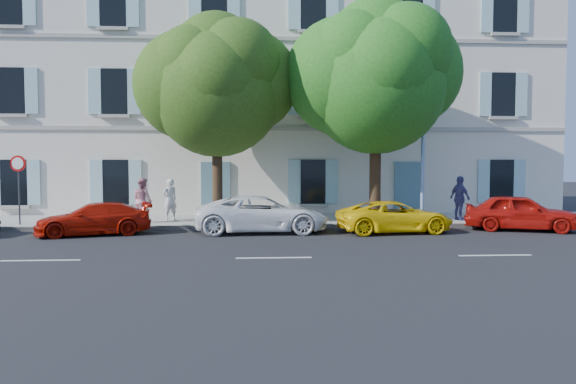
{
  "coord_description": "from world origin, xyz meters",
  "views": [
    {
      "loc": [
        -0.57,
        -18.66,
        2.58
      ],
      "look_at": [
        0.76,
        2.0,
        1.4
      ],
      "focal_mm": 35.0,
      "sensor_mm": 36.0,
      "label": 1
    }
  ],
  "objects": [
    {
      "name": "kerb",
      "position": [
        0.0,
        2.28,
        0.08
      ],
      "size": [
        36.0,
        0.16,
        0.16
      ],
      "primitive_type": "cube",
      "color": "#9E998E",
      "rests_on": "ground"
    },
    {
      "name": "road_sign",
      "position": [
        -9.31,
        2.96,
        2.03
      ],
      "size": [
        0.6,
        0.11,
        2.61
      ],
      "color": "#383A3D",
      "rests_on": "sidewalk"
    },
    {
      "name": "sidewalk",
      "position": [
        0.0,
        4.45,
        0.07
      ],
      "size": [
        36.0,
        4.5,
        0.15
      ],
      "primitive_type": "cube",
      "color": "#A09E96",
      "rests_on": "ground"
    },
    {
      "name": "tree_right",
      "position": [
        4.22,
        2.88,
        5.51
      ],
      "size": [
        5.42,
        5.42,
        8.36
      ],
      "color": "#3A2819",
      "rests_on": "sidewalk"
    },
    {
      "name": "car_white_coupe",
      "position": [
        -0.22,
        1.23,
        0.66
      ],
      "size": [
        4.82,
        2.32,
        1.32
      ],
      "primitive_type": "imported",
      "rotation": [
        0.0,
        0.0,
        1.6
      ],
      "color": "white",
      "rests_on": "ground"
    },
    {
      "name": "car_red_hatchback",
      "position": [
        9.23,
        1.18,
        0.67
      ],
      "size": [
        4.23,
        2.8,
        1.34
      ],
      "primitive_type": "imported",
      "rotation": [
        0.0,
        0.0,
        1.23
      ],
      "color": "#A4100A",
      "rests_on": "ground"
    },
    {
      "name": "car_yellow_supercar",
      "position": [
        4.5,
        0.88,
        0.57
      ],
      "size": [
        4.26,
        2.33,
        1.13
      ],
      "primitive_type": "imported",
      "rotation": [
        0.0,
        0.0,
        1.68
      ],
      "color": "yellow",
      "rests_on": "ground"
    },
    {
      "name": "building",
      "position": [
        0.0,
        10.2,
        6.0
      ],
      "size": [
        28.0,
        7.0,
        12.0
      ],
      "primitive_type": "cube",
      "color": "beige",
      "rests_on": "ground"
    },
    {
      "name": "street_lamp",
      "position": [
        6.13,
        2.84,
        4.32
      ],
      "size": [
        0.24,
        1.56,
        7.36
      ],
      "color": "#7293BF",
      "rests_on": "sidewalk"
    },
    {
      "name": "car_red_coupe",
      "position": [
        -6.01,
        0.94,
        0.56
      ],
      "size": [
        4.13,
        2.53,
        1.12
      ],
      "primitive_type": "imported",
      "rotation": [
        0.0,
        0.0,
        4.98
      ],
      "color": "#A61104",
      "rests_on": "ground"
    },
    {
      "name": "tree_left",
      "position": [
        -1.92,
        3.42,
        5.23
      ],
      "size": [
        5.09,
        5.09,
        7.89
      ],
      "color": "#3A2819",
      "rests_on": "sidewalk"
    },
    {
      "name": "ground",
      "position": [
        0.0,
        0.0,
        0.0
      ],
      "size": [
        90.0,
        90.0,
        0.0
      ],
      "primitive_type": "plane",
      "color": "black"
    },
    {
      "name": "pedestrian_a",
      "position": [
        -3.89,
        4.25,
        0.99
      ],
      "size": [
        0.73,
        0.69,
        1.68
      ],
      "primitive_type": "imported",
      "rotation": [
        0.0,
        0.0,
        3.78
      ],
      "color": "silver",
      "rests_on": "sidewalk"
    },
    {
      "name": "pedestrian_c",
      "position": [
        7.8,
        3.39,
        1.05
      ],
      "size": [
        0.78,
        1.14,
        1.79
      ],
      "primitive_type": "imported",
      "rotation": [
        0.0,
        0.0,
        1.94
      ],
      "color": "#4B4A88",
      "rests_on": "sidewalk"
    },
    {
      "name": "pedestrian_b",
      "position": [
        -4.83,
        3.45,
        1.02
      ],
      "size": [
        1.07,
        1.07,
        1.75
      ],
      "primitive_type": "imported",
      "rotation": [
        0.0,
        0.0,
        2.36
      ],
      "color": "#C77F8D",
      "rests_on": "sidewalk"
    }
  ]
}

